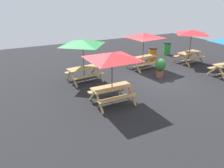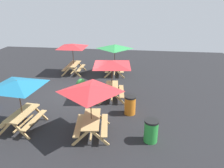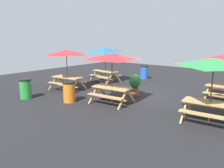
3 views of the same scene
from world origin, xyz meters
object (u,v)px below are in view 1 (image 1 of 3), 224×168
at_px(picnic_table_4, 192,34).
at_px(trash_bin_green, 167,49).
at_px(picnic_table_3, 83,45).
at_px(picnic_table_0, 112,60).
at_px(trash_bin_orange, 153,54).
at_px(potted_plant_0, 160,67).
at_px(picnic_table_1, 144,38).

bearing_deg(picnic_table_4, trash_bin_green, -101.94).
bearing_deg(picnic_table_4, picnic_table_3, -8.48).
bearing_deg(picnic_table_0, trash_bin_orange, -141.17).
bearing_deg(potted_plant_0, picnic_table_1, -91.34).
bearing_deg(trash_bin_green, picnic_table_3, 16.99).
bearing_deg(picnic_table_0, picnic_table_4, -158.26).
xyz_separation_m(picnic_table_3, potted_plant_0, (-4.13, 1.48, -1.36)).
height_order(picnic_table_0, picnic_table_3, same).
bearing_deg(picnic_table_0, trash_bin_green, -144.73).
xyz_separation_m(picnic_table_0, picnic_table_4, (-7.70, -3.08, 0.00)).
height_order(trash_bin_orange, potted_plant_0, potted_plant_0).
height_order(picnic_table_3, potted_plant_0, picnic_table_3).
distance_m(trash_bin_green, trash_bin_orange, 2.36).
relative_size(picnic_table_3, trash_bin_orange, 2.38).
xyz_separation_m(picnic_table_0, potted_plant_0, (-4.01, -1.67, -1.36)).
relative_size(picnic_table_1, trash_bin_orange, 2.87).
distance_m(picnic_table_1, picnic_table_3, 4.18).
bearing_deg(potted_plant_0, trash_bin_green, -134.60).
distance_m(picnic_table_1, trash_bin_orange, 2.51).
bearing_deg(trash_bin_orange, picnic_table_1, 34.14).
bearing_deg(picnic_table_0, picnic_table_1, -139.37).
bearing_deg(trash_bin_green, picnic_table_0, 35.35).
height_order(picnic_table_0, potted_plant_0, picnic_table_0).
distance_m(picnic_table_1, potted_plant_0, 2.27).
xyz_separation_m(picnic_table_3, trash_bin_orange, (-5.83, -1.47, -1.49)).
height_order(picnic_table_0, trash_bin_orange, picnic_table_0).
bearing_deg(picnic_table_4, potted_plant_0, 12.94).
xyz_separation_m(trash_bin_green, potted_plant_0, (3.86, 3.92, 0.13)).
bearing_deg(trash_bin_orange, potted_plant_0, 59.93).
height_order(picnic_table_1, picnic_table_3, same).
distance_m(picnic_table_0, picnic_table_3, 3.15).
height_order(picnic_table_4, trash_bin_green, picnic_table_4).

